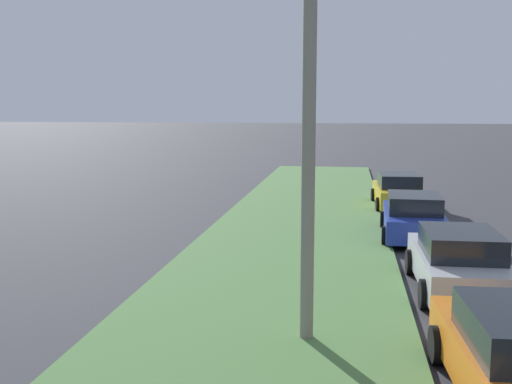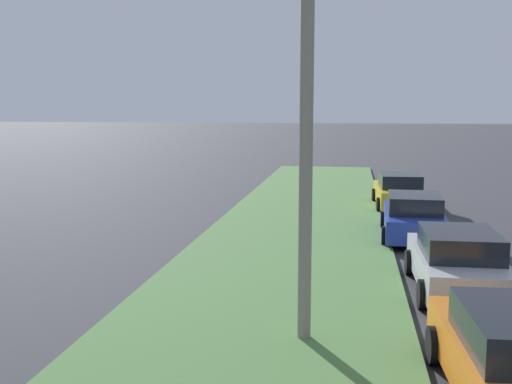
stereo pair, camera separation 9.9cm
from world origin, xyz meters
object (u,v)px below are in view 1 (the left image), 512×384
parked_car_silver (458,262)px  parked_car_blue (413,217)px  streetlight (330,98)px  parked_car_yellow (398,191)px

parked_car_silver → parked_car_blue: bearing=3.6°
parked_car_silver → streetlight: 5.85m
parked_car_blue → streetlight: bearing=167.2°
parked_car_silver → parked_car_blue: (5.69, 0.43, 0.00)m
parked_car_blue → parked_car_yellow: same height
parked_car_silver → parked_car_blue: same height
parked_car_blue → streetlight: streetlight is taller
parked_car_silver → streetlight: bearing=140.2°
streetlight → parked_car_yellow: bearing=-9.0°
parked_car_blue → parked_car_yellow: 6.02m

